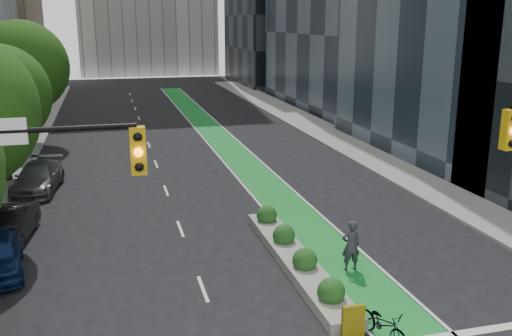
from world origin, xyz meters
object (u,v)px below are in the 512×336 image
cyclist (351,246)px  bicycle (383,324)px  median_planter (295,256)px  parked_car_left_mid (11,225)px  parked_car_left_far (38,178)px

cyclist → bicycle: bearing=77.8°
median_planter → cyclist: 2.12m
cyclist → parked_car_left_mid: size_ratio=0.46×
cyclist → median_planter: bearing=-26.2°
median_planter → cyclist: size_ratio=5.27×
bicycle → parked_car_left_mid: size_ratio=0.47×
bicycle → parked_car_left_far: parked_car_left_far is taller
median_planter → parked_car_left_far: size_ratio=2.00×
parked_car_left_mid → parked_car_left_far: 7.24m
median_planter → bicycle: median_planter is taller
cyclist → parked_car_left_mid: bearing=-26.7°
parked_car_left_mid → median_planter: bearing=-20.0°
bicycle → cyclist: size_ratio=1.01×
cyclist → parked_car_left_far: cyclist is taller
median_planter → parked_car_left_mid: parked_car_left_mid is taller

